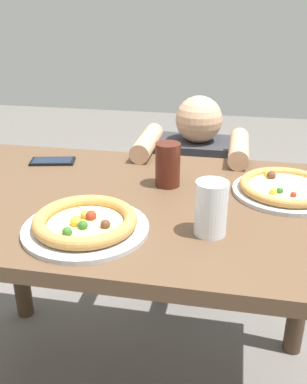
% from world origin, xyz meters
% --- Properties ---
extents(dining_table, '(1.29, 0.78, 0.75)m').
position_xyz_m(dining_table, '(0.00, 0.00, 0.63)').
color(dining_table, brown).
rests_on(dining_table, ground).
extents(pizza_near, '(0.31, 0.31, 0.04)m').
position_xyz_m(pizza_near, '(-0.06, -0.20, 0.77)').
color(pizza_near, '#B7B7BC').
rests_on(pizza_near, dining_table).
extents(pizza_far, '(0.30, 0.30, 0.04)m').
position_xyz_m(pizza_far, '(0.44, 0.12, 0.77)').
color(pizza_far, '#B7B7BC').
rests_on(pizza_far, dining_table).
extents(drink_cup_colored, '(0.08, 0.08, 0.13)m').
position_xyz_m(drink_cup_colored, '(0.09, 0.12, 0.82)').
color(drink_cup_colored, '#4C1E14').
rests_on(drink_cup_colored, dining_table).
extents(water_cup_clear, '(0.08, 0.08, 0.13)m').
position_xyz_m(water_cup_clear, '(0.24, -0.16, 0.82)').
color(water_cup_clear, silver).
rests_on(water_cup_clear, dining_table).
extents(cell_phone, '(0.16, 0.11, 0.01)m').
position_xyz_m(cell_phone, '(-0.33, 0.24, 0.75)').
color(cell_phone, black).
rests_on(cell_phone, dining_table).
extents(diner_seated, '(0.40, 0.52, 0.92)m').
position_xyz_m(diner_seated, '(0.13, 0.63, 0.42)').
color(diner_seated, '#333847').
rests_on(diner_seated, ground).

